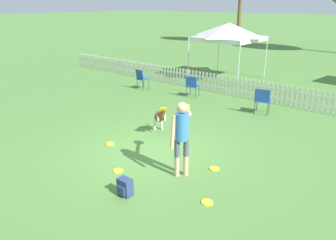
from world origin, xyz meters
name	(u,v)px	position (x,y,z in m)	size (l,w,h in m)	color
ground_plane	(153,152)	(0.00, 0.00, 0.00)	(240.00, 240.00, 0.00)	#4C7A38
handler_person	(182,130)	(1.26, -0.45, 1.06)	(0.72, 1.05, 1.68)	tan
leaping_dog	(160,116)	(-0.68, 1.05, 0.55)	(1.01, 0.83, 0.96)	brown
frisbee_near_handler	(214,169)	(1.69, 0.23, 0.01)	(0.23, 0.23, 0.02)	yellow
frisbee_near_dog	(118,171)	(0.08, -1.27, 0.01)	(0.23, 0.23, 0.02)	yellow
frisbee_midfield	(110,144)	(-1.22, -0.40, 0.01)	(0.23, 0.23, 0.02)	yellow
frisbee_far_scatter	(207,202)	(2.32, -1.01, 0.01)	(0.23, 0.23, 0.02)	yellow
backpack_on_grass	(125,187)	(0.93, -1.83, 0.18)	(0.29, 0.23, 0.36)	navy
picket_fence	(259,91)	(0.00, 6.02, 0.41)	(23.16, 0.04, 0.81)	silver
folding_chair_blue_left	(192,85)	(-2.33, 4.83, 0.52)	(0.56, 0.57, 0.87)	#333338
folding_chair_center	(141,77)	(-4.77, 4.42, 0.53)	(0.45, 0.47, 0.88)	#333338
folding_chair_green_right	(262,99)	(0.77, 4.60, 0.55)	(0.62, 0.63, 0.91)	#333338
canopy_tent_main	(229,32)	(-3.06, 8.74, 2.29)	(2.80, 2.80, 2.72)	silver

